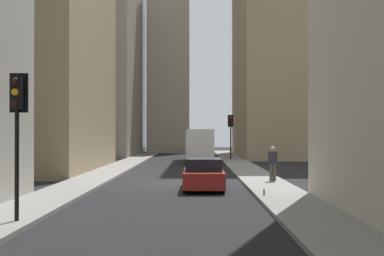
# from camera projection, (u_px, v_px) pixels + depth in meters

# --- Properties ---
(ground_plane) EXTENTS (135.00, 135.00, 0.00)m
(ground_plane) POSITION_uv_depth(u_px,v_px,m) (175.00, 184.00, 26.60)
(ground_plane) COLOR black
(sidewalk_right) EXTENTS (90.00, 2.20, 0.14)m
(sidewalk_right) POSITION_uv_depth(u_px,v_px,m) (85.00, 182.00, 26.63)
(sidewalk_right) COLOR gray
(sidewalk_right) RESTS_ON ground_plane
(sidewalk_left) EXTENTS (90.00, 2.20, 0.14)m
(sidewalk_left) POSITION_uv_depth(u_px,v_px,m) (264.00, 182.00, 26.57)
(sidewalk_left) COLOR gray
(sidewalk_left) RESTS_ON ground_plane
(building_left_far) EXTENTS (19.23, 10.50, 30.07)m
(building_left_far) POSITION_uv_depth(u_px,v_px,m) (285.00, 16.00, 56.83)
(building_left_far) COLOR #9E8966
(building_left_far) RESTS_ON ground_plane
(building_right_far) EXTENTS (13.67, 10.00, 29.28)m
(building_right_far) POSITION_uv_depth(u_px,v_px,m) (90.00, 23.00, 58.38)
(building_right_far) COLOR gray
(building_right_far) RESTS_ON ground_plane
(church_spire) EXTENTS (5.83, 5.83, 31.30)m
(church_spire) POSITION_uv_depth(u_px,v_px,m) (169.00, 26.00, 68.39)
(church_spire) COLOR beige
(church_spire) RESTS_ON ground_plane
(delivery_truck) EXTENTS (6.46, 2.25, 2.84)m
(delivery_truck) POSITION_uv_depth(u_px,v_px,m) (200.00, 146.00, 44.89)
(delivery_truck) COLOR silver
(delivery_truck) RESTS_ON ground_plane
(sedan_red) EXTENTS (4.30, 1.78, 1.42)m
(sedan_red) POSITION_uv_depth(u_px,v_px,m) (203.00, 175.00, 23.80)
(sedan_red) COLOR maroon
(sedan_red) RESTS_ON ground_plane
(traffic_light_foreground) EXTENTS (0.43, 0.52, 4.08)m
(traffic_light_foreground) POSITION_uv_depth(u_px,v_px,m) (17.00, 112.00, 14.62)
(traffic_light_foreground) COLOR black
(traffic_light_foreground) RESTS_ON sidewalk_right
(traffic_light_midblock) EXTENTS (0.43, 0.52, 4.06)m
(traffic_light_midblock) POSITION_uv_depth(u_px,v_px,m) (231.00, 127.00, 48.65)
(traffic_light_midblock) COLOR black
(traffic_light_midblock) RESTS_ON sidewalk_left
(pedestrian) EXTENTS (0.26, 0.44, 1.74)m
(pedestrian) POSITION_uv_depth(u_px,v_px,m) (273.00, 162.00, 26.59)
(pedestrian) COLOR #473D33
(pedestrian) RESTS_ON sidewalk_left
(discarded_bottle) EXTENTS (0.07, 0.07, 0.27)m
(discarded_bottle) POSITION_uv_depth(u_px,v_px,m) (264.00, 192.00, 20.53)
(discarded_bottle) COLOR brown
(discarded_bottle) RESTS_ON sidewalk_left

